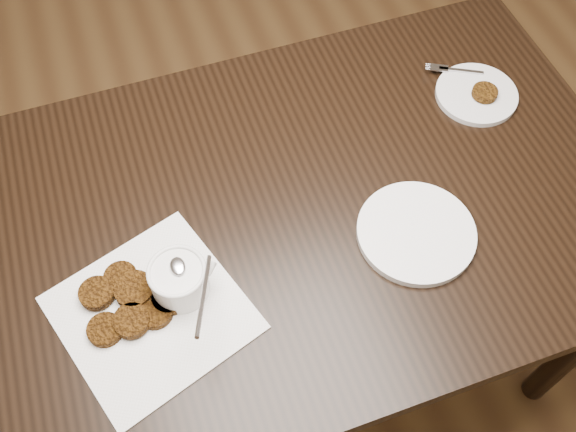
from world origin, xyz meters
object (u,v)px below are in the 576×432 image
object	(u,v)px
table	(299,289)
napkin	(152,313)
plate_empty	(416,233)
sauce_ramekin	(176,270)
plate_with_patty	(477,92)

from	to	relation	value
table	napkin	distance (m)	0.51
napkin	plate_empty	world-z (taller)	plate_empty
sauce_ramekin	plate_empty	xyz separation A→B (m)	(0.44, -0.04, -0.07)
napkin	plate_empty	distance (m)	0.50
table	plate_with_patty	bearing A→B (deg)	17.10
napkin	plate_with_patty	world-z (taller)	plate_with_patty
sauce_ramekin	plate_empty	distance (m)	0.45
table	plate_with_patty	xyz separation A→B (m)	(0.45, 0.14, 0.39)
sauce_ramekin	plate_empty	world-z (taller)	sauce_ramekin
plate_with_patty	plate_empty	world-z (taller)	plate_with_patty
napkin	sauce_ramekin	distance (m)	0.10
table	napkin	bearing A→B (deg)	-158.93
napkin	plate_empty	xyz separation A→B (m)	(0.50, -0.01, 0.01)
table	sauce_ramekin	size ratio (longest dim) A/B	9.48
table	plate_with_patty	distance (m)	0.61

